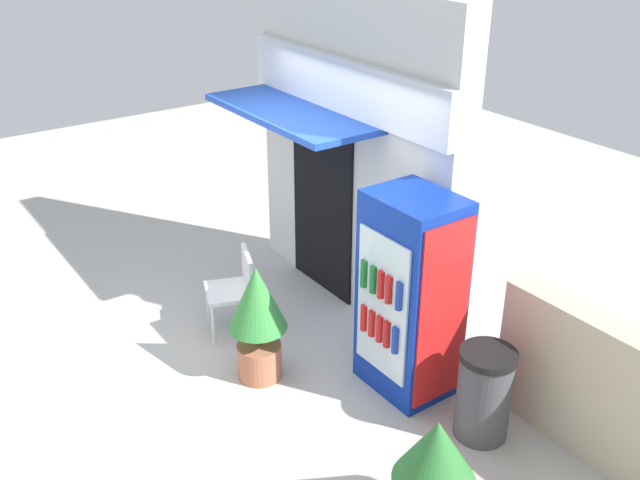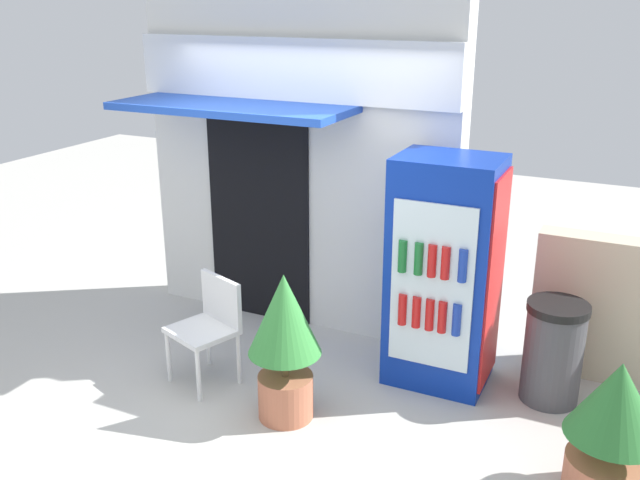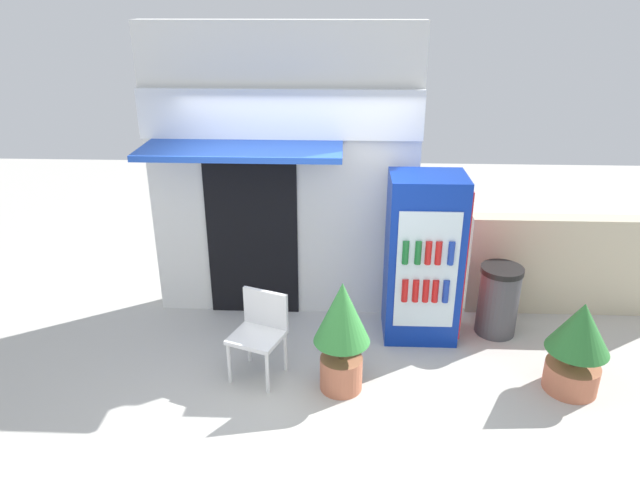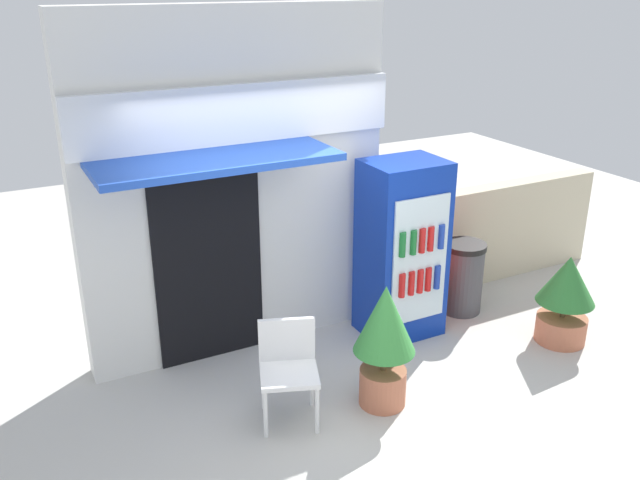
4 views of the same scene
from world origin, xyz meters
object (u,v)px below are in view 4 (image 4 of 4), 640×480
drink_cooler (403,250)px  potted_plant_curbside (566,294)px  trash_bin (463,277)px  potted_plant_near_shop (385,336)px  plastic_chair (288,363)px

drink_cooler → potted_plant_curbside: size_ratio=1.97×
potted_plant_curbside → drink_cooler: bearing=144.8°
potted_plant_curbside → trash_bin: 1.09m
trash_bin → potted_plant_near_shop: bearing=-147.9°
plastic_chair → potted_plant_curbside: potted_plant_curbside is taller
plastic_chair → potted_plant_near_shop: bearing=-15.7°
potted_plant_near_shop → trash_bin: bearing=32.1°
plastic_chair → potted_plant_near_shop: potted_plant_near_shop is taller
drink_cooler → plastic_chair: drink_cooler is taller
plastic_chair → drink_cooler: bearing=25.7°
potted_plant_near_shop → potted_plant_curbside: potted_plant_near_shop is taller
drink_cooler → plastic_chair: bearing=-154.3°
drink_cooler → potted_plant_curbside: bearing=-35.2°
potted_plant_near_shop → potted_plant_curbside: bearing=1.9°
potted_plant_curbside → trash_bin: potted_plant_curbside is taller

